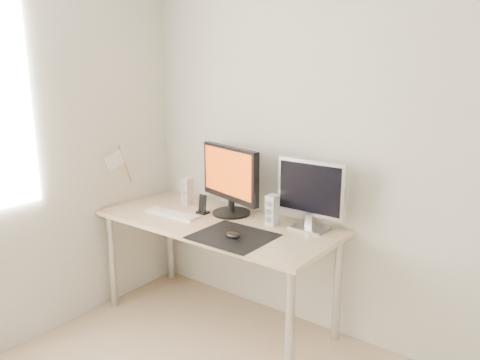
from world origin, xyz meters
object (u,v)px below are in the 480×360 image
Objects in this scene: mouse at (232,235)px; desk at (217,232)px; main_monitor at (230,178)px; speaker_left at (187,191)px; phone_dock at (203,208)px; speaker_right at (272,210)px; second_monitor at (311,192)px; keyboard at (172,214)px.

mouse is 0.06× the size of desk.
main_monitor is 2.79× the size of speaker_left.
phone_dock is (-0.46, 0.26, 0.02)m from mouse.
speaker_right reaches higher than phone_dock.
second_monitor reaches higher than speaker_left.
speaker_left is 1.46× the size of phone_dock.
speaker_right is 0.52m from phone_dock.
phone_dock reaches higher than keyboard.
desk is 0.37m from main_monitor.
second_monitor is at bearing 5.95° from main_monitor.
speaker_right is at bearing 9.84° from phone_dock.
mouse is 0.36m from speaker_right.
phone_dock is at bearing -22.44° from speaker_left.
speaker_right is (0.34, -0.01, -0.16)m from main_monitor.
main_monitor reaches higher than mouse.
speaker_left is 0.46× the size of keyboard.
speaker_left is (-0.97, -0.06, -0.14)m from second_monitor.
second_monitor is at bearing 20.66° from desk.
keyboard reaches higher than desk.
phone_dock is at bearing -167.94° from second_monitor.
second_monitor is (0.57, 0.06, -0.01)m from main_monitor.
mouse is 0.53× the size of speaker_left.
speaker_right is (0.05, 0.34, 0.08)m from mouse.
mouse is 0.52m from phone_dock.
second_monitor reaches higher than desk.
main_monitor reaches higher than desk.
second_monitor is 2.31× the size of speaker_right.
phone_dock is (-0.51, -0.09, -0.06)m from speaker_right.
desk is 3.75× the size of keyboard.
keyboard is (-0.60, 0.11, -0.01)m from mouse.
desk is at bearing 145.01° from mouse.
speaker_left is (-0.69, 0.35, 0.08)m from mouse.
keyboard is at bearing -160.73° from second_monitor.
mouse is at bearing -27.11° from speaker_left.
speaker_left reaches higher than keyboard.
mouse is 0.53× the size of speaker_right.
desk is 0.21m from phone_dock.
mouse is 0.36m from desk.
speaker_right is at bearing -1.63° from main_monitor.
second_monitor reaches higher than mouse.
keyboard is 3.20× the size of phone_dock.
speaker_right reaches higher than mouse.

